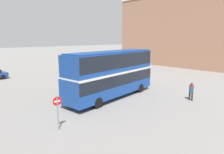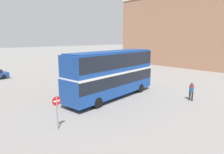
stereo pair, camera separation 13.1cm
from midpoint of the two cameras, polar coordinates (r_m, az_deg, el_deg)
ground_plane at (r=20.64m, az=-1.63°, el=-5.70°), size 240.00×240.00×0.00m
building_row_right at (r=46.30m, az=21.48°, el=12.39°), size 8.86×31.26×15.22m
double_decker_bus at (r=19.93m, az=0.19°, el=1.60°), size 11.12×3.76×4.68m
pedestrian_foreground at (r=20.70m, az=21.93°, el=-3.34°), size 0.50×0.50×1.78m
parked_car_kerb_near at (r=36.58m, az=-10.63°, el=2.76°), size 4.86×2.30×1.54m
no_entry_sign at (r=13.54m, az=-15.21°, el=-8.43°), size 0.60×0.08×2.27m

